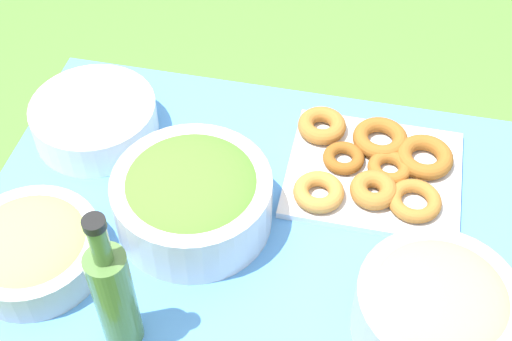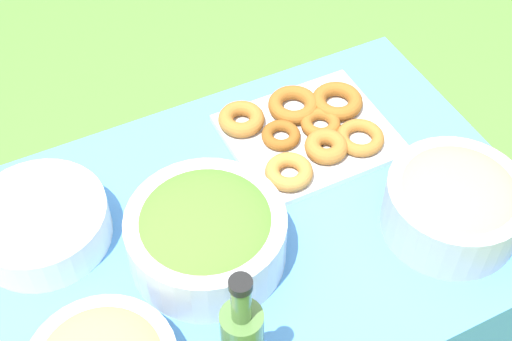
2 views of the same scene
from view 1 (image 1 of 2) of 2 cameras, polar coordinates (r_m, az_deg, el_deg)
The scene contains 7 objects.
picnic_table at distance 1.52m, azimuth 0.34°, elevation -6.64°, with size 1.13×0.78×0.77m.
salad_bowl at distance 1.37m, azimuth -5.10°, elevation -2.08°, with size 0.31×0.31×0.14m.
pasta_bowl at distance 1.27m, azimuth 14.22°, elevation -10.67°, with size 0.28×0.28×0.14m.
donut_platter at distance 1.51m, azimuth 9.38°, elevation 0.26°, with size 0.38×0.33×0.05m.
plate_stack at distance 1.60m, azimuth -12.76°, elevation 4.02°, with size 0.27×0.27×0.08m.
olive_oil_bottle at distance 1.20m, azimuth -11.29°, elevation -9.72°, with size 0.07×0.07×0.33m.
fruit_bowl at distance 1.39m, azimuth -17.53°, elevation -5.96°, with size 0.26×0.26×0.10m.
Camera 1 is at (0.18, -0.85, 1.90)m, focal length 50.00 mm.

